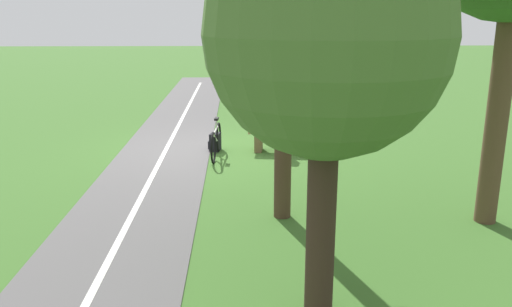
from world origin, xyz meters
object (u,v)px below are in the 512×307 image
object	(u,v)px
bicycle	(216,141)
tree_by_path	(327,38)
backpack	(215,142)
bench	(287,136)
person_seated	(273,115)

from	to	relation	value
bicycle	tree_by_path	world-z (taller)	tree_by_path
backpack	tree_by_path	distance (m)	7.28
bench	bicycle	world-z (taller)	bicycle
person_seated	backpack	xyz separation A→B (m)	(1.32, -0.09, -0.64)
person_seated	bicycle	xyz separation A→B (m)	(1.27, 0.46, -0.48)
bench	backpack	xyz separation A→B (m)	(1.64, -0.13, -0.15)
bench	bicycle	size ratio (longest dim) A/B	1.09
bench	tree_by_path	xyz separation A→B (m)	(0.25, 6.52, 2.46)
person_seated	backpack	world-z (taller)	person_seated
person_seated	backpack	size ratio (longest dim) A/B	1.86
bench	bicycle	distance (m)	1.64
bench	bicycle	xyz separation A→B (m)	(1.59, 0.41, -0.00)
bicycle	backpack	bearing A→B (deg)	-170.35
bicycle	backpack	size ratio (longest dim) A/B	4.04
person_seated	bicycle	size ratio (longest dim) A/B	0.46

